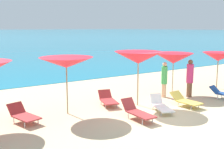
% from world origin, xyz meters
% --- Properties ---
extents(ground_plane, '(50.00, 100.00, 0.30)m').
position_xyz_m(ground_plane, '(0.00, 10.00, -0.15)').
color(ground_plane, beige).
extents(umbrella_2, '(2.14, 2.14, 2.31)m').
position_xyz_m(umbrella_2, '(-3.11, 2.56, 2.10)').
color(umbrella_2, '#9E7F59').
rests_on(umbrella_2, ground_plane).
extents(umbrella_3, '(2.34, 2.34, 2.43)m').
position_xyz_m(umbrella_3, '(0.06, 1.98, 2.16)').
color(umbrella_3, '#9E7F59').
rests_on(umbrella_3, ground_plane).
extents(umbrella_4, '(2.18, 2.18, 2.16)m').
position_xyz_m(umbrella_4, '(2.97, 2.70, 1.89)').
color(umbrella_4, '#9E7F59').
rests_on(umbrella_4, ground_plane).
extents(umbrella_5, '(1.91, 1.91, 2.09)m').
position_xyz_m(umbrella_5, '(5.99, 2.19, 1.84)').
color(umbrella_5, '#9E7F59').
rests_on(umbrella_5, ground_plane).
extents(lounge_chair_0, '(1.03, 1.61, 0.61)m').
position_xyz_m(lounge_chair_0, '(0.30, 0.72, 0.24)').
color(lounge_chair_0, white).
rests_on(lounge_chair_0, ground_plane).
extents(lounge_chair_1, '(0.97, 1.53, 0.64)m').
position_xyz_m(lounge_chair_1, '(-4.92, 2.48, 0.30)').
color(lounge_chair_1, '#A53333').
rests_on(lounge_chair_1, ground_plane).
extents(lounge_chair_3, '(0.95, 1.50, 0.59)m').
position_xyz_m(lounge_chair_3, '(-1.08, 2.70, 0.28)').
color(lounge_chair_3, '#A53333').
rests_on(lounge_chair_3, ground_plane).
extents(lounge_chair_4, '(0.71, 1.44, 0.58)m').
position_xyz_m(lounge_chair_4, '(1.71, 0.66, 0.28)').
color(lounge_chair_4, '#D8BF4C').
rests_on(lounge_chair_4, ground_plane).
extents(lounge_chair_6, '(0.86, 1.48, 0.58)m').
position_xyz_m(lounge_chair_6, '(4.30, 0.52, 0.29)').
color(lounge_chair_6, '#1E478C').
rests_on(lounge_chair_6, ground_plane).
extents(lounge_chair_9, '(0.57, 1.59, 0.69)m').
position_xyz_m(lounge_chair_9, '(-1.17, 0.45, 0.31)').
color(lounge_chair_9, '#A53333').
rests_on(lounge_chair_9, ground_plane).
extents(beachgoer_1, '(0.30, 0.30, 1.77)m').
position_xyz_m(beachgoer_1, '(2.10, 2.43, 0.95)').
color(beachgoer_1, '#DBAA84').
rests_on(beachgoer_1, ground_plane).
extents(beachgoer_3, '(0.35, 0.35, 1.89)m').
position_xyz_m(beachgoer_3, '(3.22, 1.77, 1.00)').
color(beachgoer_3, brown).
rests_on(beachgoer_3, ground_plane).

